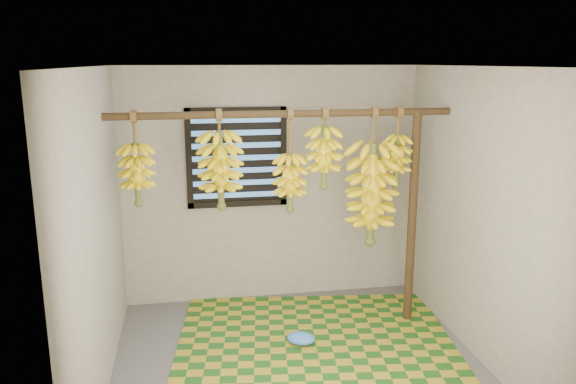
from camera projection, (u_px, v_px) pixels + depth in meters
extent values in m
cube|color=#545454|center=(300.00, 369.00, 4.56)|extent=(3.00, 3.00, 0.01)
cube|color=silver|center=(302.00, 66.00, 4.01)|extent=(3.00, 3.00, 0.01)
cube|color=gray|center=(271.00, 185.00, 5.73)|extent=(3.00, 0.01, 2.40)
cube|color=gray|center=(96.00, 238.00, 4.03)|extent=(0.01, 3.00, 2.40)
cube|color=gray|center=(482.00, 218.00, 4.55)|extent=(0.01, 3.00, 2.40)
cube|color=black|center=(237.00, 158.00, 5.58)|extent=(1.00, 0.04, 1.00)
cylinder|color=#3E2E18|center=(285.00, 114.00, 4.78)|extent=(3.00, 0.06, 0.06)
cylinder|color=#3E2E18|center=(412.00, 220.00, 5.21)|extent=(0.08, 0.08, 2.00)
cube|color=#1C5318|center=(315.00, 341.00, 5.00)|extent=(2.66, 2.24, 0.01)
ellipsoid|color=#3E7AEA|center=(301.00, 338.00, 4.93)|extent=(0.30, 0.26, 0.10)
cylinder|color=brown|center=(134.00, 130.00, 4.58)|extent=(0.02, 0.02, 0.28)
cylinder|color=#4C5923|center=(137.00, 172.00, 4.67)|extent=(0.05, 0.05, 0.49)
cylinder|color=brown|center=(219.00, 123.00, 4.70)|extent=(0.02, 0.02, 0.19)
cylinder|color=#4C5923|center=(220.00, 168.00, 4.78)|extent=(0.06, 0.06, 0.63)
cylinder|color=brown|center=(290.00, 134.00, 4.82)|extent=(0.02, 0.02, 0.40)
cylinder|color=#4C5923|center=(290.00, 181.00, 4.92)|extent=(0.05, 0.05, 0.48)
cylinder|color=brown|center=(325.00, 120.00, 4.85)|extent=(0.02, 0.02, 0.17)
cylinder|color=#4C5923|center=(324.00, 155.00, 4.92)|extent=(0.06, 0.06, 0.51)
cylinder|color=brown|center=(374.00, 128.00, 4.95)|extent=(0.02, 0.02, 0.33)
cylinder|color=#4C5923|center=(371.00, 192.00, 5.08)|extent=(0.07, 0.07, 0.90)
cylinder|color=brown|center=(399.00, 123.00, 4.98)|extent=(0.02, 0.02, 0.25)
cylinder|color=#4C5923|center=(397.00, 159.00, 5.05)|extent=(0.05, 0.05, 0.45)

